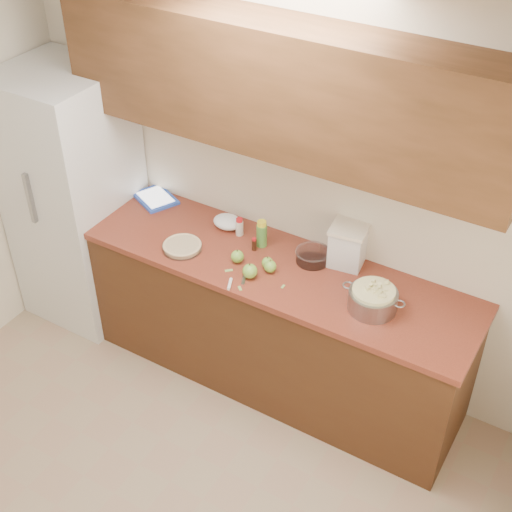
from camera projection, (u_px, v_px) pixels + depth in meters
The scene contains 22 objects.
room_shell at pixel (83, 373), 2.97m from camera, with size 3.60×3.60×3.60m.
counter_run at pixel (262, 318), 4.49m from camera, with size 2.64×0.68×0.92m.
upper_cabinets at pixel (278, 88), 3.69m from camera, with size 2.60×0.34×0.70m, color brown.
fridge at pixel (75, 198), 4.79m from camera, with size 0.70×0.70×1.80m, color silver.
pie at pixel (182, 246), 4.29m from camera, with size 0.24×0.24×0.04m.
colander at pixel (373, 299), 3.83m from camera, with size 0.36×0.27×0.13m.
flour_canister at pixel (348, 245), 4.12m from camera, with size 0.23×0.23×0.26m.
tablet at pixel (155, 198), 4.73m from camera, with size 0.35×0.32×0.02m.
paring_knife at pixel (232, 283), 4.03m from camera, with size 0.10×0.19×0.02m.
lemon_bottle at pixel (262, 234), 4.28m from camera, with size 0.06×0.06×0.18m.
cinnamon_shaker at pixel (239, 227), 4.39m from camera, with size 0.05×0.05×0.12m.
vanilla_bottle at pixel (254, 244), 4.27m from camera, with size 0.03×0.03×0.08m.
mixing_bowl at pixel (313, 255), 4.18m from camera, with size 0.21×0.21×0.08m.
paper_towel at pixel (228, 222), 4.46m from camera, with size 0.19×0.15×0.08m, color white.
apple_left at pixel (237, 257), 4.18m from camera, with size 0.08×0.08×0.09m.
apple_center at pixel (268, 263), 4.14m from camera, with size 0.07×0.07×0.08m.
apple_front at pixel (250, 271), 4.06m from camera, with size 0.09×0.09×0.10m.
apple_extra at pixel (270, 266), 4.11m from camera, with size 0.07×0.07×0.09m.
peel_a at pixel (240, 288), 4.00m from camera, with size 0.04×0.02×0.00m, color #86AE54.
peel_b at pixel (234, 258), 4.23m from camera, with size 0.04×0.01×0.00m, color #86AE54.
peel_c at pixel (283, 287), 4.02m from camera, with size 0.03×0.01×0.00m, color #86AE54.
peel_d at pixel (229, 270), 4.13m from camera, with size 0.05×0.02×0.00m, color #86AE54.
Camera 1 is at (1.68, -1.40, 3.49)m, focal length 50.00 mm.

